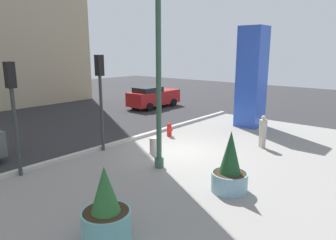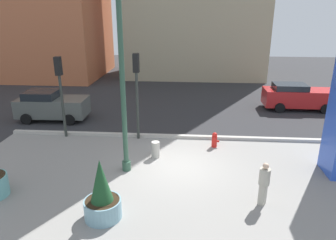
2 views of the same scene
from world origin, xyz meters
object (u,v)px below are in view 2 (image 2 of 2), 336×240
at_px(traffic_light_corner, 137,83).
at_px(pedestrian_on_sidewalk, 264,182).
at_px(fire_hydrant, 215,140).
at_px(traffic_light_far_side, 60,84).
at_px(lamp_post, 123,91).
at_px(car_intersection, 52,105).
at_px(concrete_bollard, 156,150).
at_px(potted_plant_mid_plaza, 102,197).
at_px(car_passing_lane, 298,96).

relative_size(traffic_light_corner, pedestrian_on_sidewalk, 2.78).
xyz_separation_m(fire_hydrant, traffic_light_far_side, (-7.66, 0.76, 2.45)).
relative_size(lamp_post, pedestrian_on_sidewalk, 4.44).
distance_m(fire_hydrant, car_intersection, 10.07).
relative_size(fire_hydrant, concrete_bollard, 1.00).
bearing_deg(car_intersection, potted_plant_mid_plaza, -58.32).
distance_m(car_intersection, pedestrian_on_sidewalk, 13.43).
bearing_deg(fire_hydrant, traffic_light_far_side, 174.35).
xyz_separation_m(potted_plant_mid_plaza, concrete_bollard, (1.17, 4.43, -0.39)).
relative_size(car_intersection, pedestrian_on_sidewalk, 2.63).
bearing_deg(potted_plant_mid_plaza, lamp_post, 88.08).
xyz_separation_m(potted_plant_mid_plaza, pedestrian_on_sidewalk, (5.19, 1.14, 0.09)).
bearing_deg(fire_hydrant, car_passing_lane, 48.34).
relative_size(car_passing_lane, pedestrian_on_sidewalk, 2.96).
xyz_separation_m(traffic_light_corner, car_intersection, (-5.65, 2.55, -2.04)).
bearing_deg(concrete_bollard, pedestrian_on_sidewalk, -39.29).
height_order(traffic_light_corner, traffic_light_far_side, traffic_light_corner).
height_order(lamp_post, fire_hydrant, lamp_post).
bearing_deg(potted_plant_mid_plaza, fire_hydrant, 56.22).
relative_size(traffic_light_far_side, car_passing_lane, 0.90).
relative_size(potted_plant_mid_plaza, concrete_bollard, 2.72).
height_order(traffic_light_far_side, pedestrian_on_sidewalk, traffic_light_far_side).
height_order(concrete_bollard, traffic_light_far_side, traffic_light_far_side).
relative_size(lamp_post, fire_hydrant, 9.23).
relative_size(concrete_bollard, car_passing_lane, 0.16).
distance_m(traffic_light_corner, traffic_light_far_side, 3.83).
bearing_deg(concrete_bollard, lamp_post, -129.79).
distance_m(lamp_post, traffic_light_corner, 3.43).
distance_m(concrete_bollard, pedestrian_on_sidewalk, 5.22).
height_order(fire_hydrant, traffic_light_corner, traffic_light_corner).
bearing_deg(lamp_post, potted_plant_mid_plaza, -91.92).
bearing_deg(potted_plant_mid_plaza, traffic_light_far_side, 120.18).
xyz_separation_m(fire_hydrant, concrete_bollard, (-2.70, -1.34, 0.01)).
relative_size(fire_hydrant, traffic_light_far_side, 0.18).
height_order(car_passing_lane, pedestrian_on_sidewalk, car_passing_lane).
distance_m(lamp_post, car_intersection, 8.63).
height_order(concrete_bollard, pedestrian_on_sidewalk, pedestrian_on_sidewalk).
bearing_deg(lamp_post, pedestrian_on_sidewalk, -21.67).
height_order(potted_plant_mid_plaza, traffic_light_far_side, traffic_light_far_side).
xyz_separation_m(fire_hydrant, car_passing_lane, (5.87, 6.60, 0.50)).
distance_m(potted_plant_mid_plaza, concrete_bollard, 4.60).
relative_size(lamp_post, car_intersection, 1.69).
relative_size(fire_hydrant, car_intersection, 0.18).
height_order(lamp_post, traffic_light_corner, lamp_post).
height_order(lamp_post, car_intersection, lamp_post).
xyz_separation_m(lamp_post, pedestrian_on_sidewalk, (5.08, -2.02, -2.52)).
bearing_deg(traffic_light_corner, concrete_bollard, -61.89).
distance_m(potted_plant_mid_plaza, traffic_light_corner, 6.90).
distance_m(lamp_post, car_passing_lane, 13.55).
bearing_deg(traffic_light_far_side, lamp_post, -40.82).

